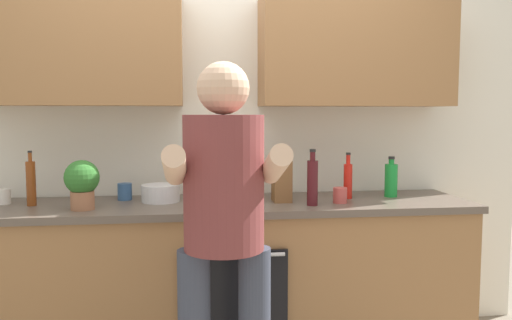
{
  "coord_description": "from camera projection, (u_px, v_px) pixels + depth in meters",
  "views": [
    {
      "loc": [
        -0.2,
        -2.92,
        1.41
      ],
      "look_at": [
        0.17,
        -0.1,
        1.15
      ],
      "focal_mm": 36.28,
      "sensor_mm": 36.0,
      "label": 1
    }
  ],
  "objects": [
    {
      "name": "bottle_hotsauce",
      "position": [
        348.0,
        180.0,
        3.08
      ],
      "size": [
        0.05,
        0.05,
        0.27
      ],
      "color": "red",
      "rests_on": "counter"
    },
    {
      "name": "cup_tea",
      "position": [
        125.0,
        192.0,
        3.03
      ],
      "size": [
        0.08,
        0.08,
        0.1
      ],
      "primitive_type": "cylinder",
      "color": "#33598C",
      "rests_on": "counter"
    },
    {
      "name": "knife_block",
      "position": [
        282.0,
        181.0,
        2.97
      ],
      "size": [
        0.1,
        0.14,
        0.3
      ],
      "color": "brown",
      "rests_on": "counter"
    },
    {
      "name": "back_wall_unit",
      "position": [
        221.0,
        98.0,
        3.17
      ],
      "size": [
        4.0,
        0.38,
        2.5
      ],
      "color": "silver",
      "rests_on": "ground"
    },
    {
      "name": "bottle_wine",
      "position": [
        312.0,
        181.0,
        2.84
      ],
      "size": [
        0.06,
        0.06,
        0.31
      ],
      "color": "#471419",
      "rests_on": "counter"
    },
    {
      "name": "bottle_vinegar",
      "position": [
        31.0,
        183.0,
        2.83
      ],
      "size": [
        0.05,
        0.05,
        0.3
      ],
      "color": "brown",
      "rests_on": "counter"
    },
    {
      "name": "bottle_soda",
      "position": [
        391.0,
        180.0,
        3.14
      ],
      "size": [
        0.08,
        0.08,
        0.25
      ],
      "color": "#198C33",
      "rests_on": "counter"
    },
    {
      "name": "cup_ceramic",
      "position": [
        340.0,
        195.0,
        2.93
      ],
      "size": [
        0.08,
        0.08,
        0.09
      ],
      "primitive_type": "cylinder",
      "color": "#BF4C47",
      "rests_on": "counter"
    },
    {
      "name": "bottle_syrup",
      "position": [
        209.0,
        191.0,
        2.82
      ],
      "size": [
        0.08,
        0.08,
        0.22
      ],
      "color": "#8C4C14",
      "rests_on": "counter"
    },
    {
      "name": "potted_herb",
      "position": [
        82.0,
        182.0,
        2.72
      ],
      "size": [
        0.18,
        0.18,
        0.26
      ],
      "color": "#9E6647",
      "rests_on": "counter"
    },
    {
      "name": "mixing_bowl",
      "position": [
        161.0,
        193.0,
        2.97
      ],
      "size": [
        0.22,
        0.22,
        0.1
      ],
      "primitive_type": "cylinder",
      "color": "silver",
      "rests_on": "counter"
    },
    {
      "name": "person_standing",
      "position": [
        224.0,
        220.0,
        2.18
      ],
      "size": [
        0.49,
        0.45,
        1.62
      ],
      "color": "#383D4C",
      "rests_on": "ground"
    },
    {
      "name": "grocery_bag_bread",
      "position": [
        234.0,
        180.0,
        3.02
      ],
      "size": [
        0.24,
        0.15,
        0.24
      ],
      "primitive_type": "cube",
      "rotation": [
        0.0,
        0.0,
        -0.0
      ],
      "color": "tan",
      "rests_on": "counter"
    },
    {
      "name": "counter",
      "position": [
        225.0,
        279.0,
        2.99
      ],
      "size": [
        2.84,
        0.67,
        0.9
      ],
      "color": "olive",
      "rests_on": "ground"
    },
    {
      "name": "cup_coffee",
      "position": [
        3.0,
        196.0,
        2.89
      ],
      "size": [
        0.08,
        0.08,
        0.08
      ],
      "primitive_type": "cylinder",
      "color": "white",
      "rests_on": "counter"
    }
  ]
}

